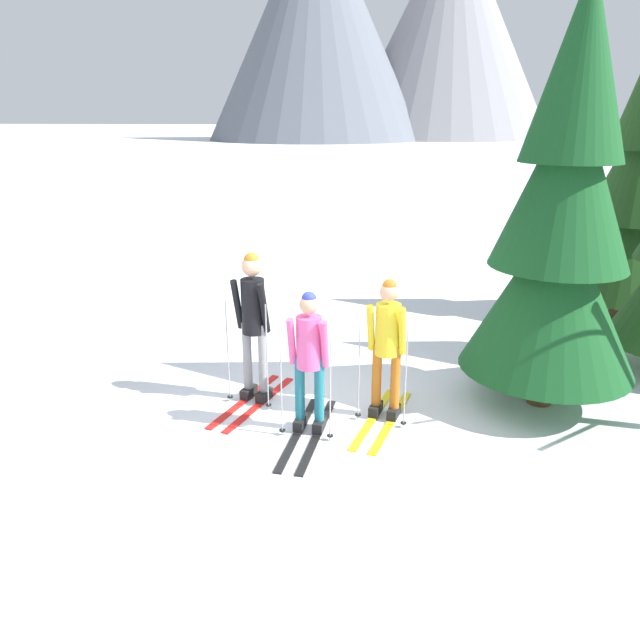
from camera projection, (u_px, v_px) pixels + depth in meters
name	position (u px, v px, depth m)	size (l,w,h in m)	color
ground_plane	(298.00, 415.00, 7.14)	(400.00, 400.00, 0.00)	white
skier_in_black	(253.00, 320.00, 7.19)	(0.77, 1.62, 1.87)	red
skier_in_pink	(309.00, 359.00, 6.51)	(0.61, 1.69, 1.62)	black
skier_in_yellow	(388.00, 342.00, 6.82)	(0.69, 1.61, 1.67)	yellow
pine_tree_mid	(638.00, 191.00, 9.73)	(1.99, 1.99, 4.80)	#51381E
pine_tree_far	(562.00, 222.00, 6.74)	(2.01, 2.01, 4.87)	#51381E
mountain_ridge_distant	(387.00, 21.00, 81.51)	(47.20, 38.07, 29.86)	slate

